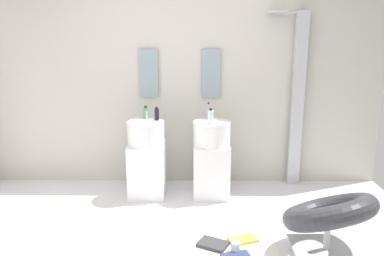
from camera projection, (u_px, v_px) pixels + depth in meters
ground_plane at (174, 252)px, 3.47m from camera, size 4.80×3.60×0.04m
rear_partition at (180, 76)px, 4.74m from camera, size 4.80×0.10×2.60m
pedestal_sink_left at (147, 159)px, 4.48m from camera, size 0.41×0.41×0.97m
pedestal_sink_right at (211, 159)px, 4.48m from camera, size 0.41×0.41×0.97m
vanity_mirror_left at (149, 73)px, 4.66m from camera, size 0.22×0.03×0.55m
vanity_mirror_right at (211, 73)px, 4.66m from camera, size 0.22×0.03×0.55m
shower_column at (296, 97)px, 4.66m from camera, size 0.49×0.24×2.05m
lounge_chair at (329, 217)px, 3.30m from camera, size 1.08×1.08×0.65m
area_rug at (214, 250)px, 3.45m from camera, size 1.11×0.85×0.01m
magazine_charcoal at (213, 244)px, 3.51m from camera, size 0.30×0.27×0.03m
magazine_ochre at (243, 240)px, 3.59m from camera, size 0.29×0.22×0.02m
coffee_mug at (236, 247)px, 3.41m from camera, size 0.08×0.08×0.09m
soap_bottle_green at (146, 113)px, 4.49m from camera, size 0.06×0.06×0.15m
soap_bottle_grey at (208, 111)px, 4.46m from camera, size 0.04×0.04×0.19m
soap_bottle_blue at (156, 114)px, 4.44m from camera, size 0.05×0.05×0.14m
soap_bottle_clear at (211, 117)px, 4.24m from camera, size 0.06×0.06×0.17m
soap_bottle_black at (157, 114)px, 4.42m from camera, size 0.04×0.04×0.15m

